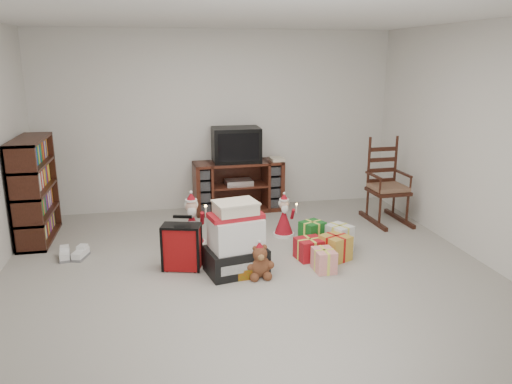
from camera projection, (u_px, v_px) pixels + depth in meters
room at (250, 154)px, 4.66m from camera, size 5.01×5.01×2.51m
tv_stand at (238, 186)px, 7.07m from camera, size 1.27×0.51×0.71m
bookshelf at (35, 192)px, 5.89m from camera, size 0.33×1.00×1.23m
rocking_chair at (386, 192)px, 6.62m from camera, size 0.50×0.79×1.16m
gift_pile at (236, 243)px, 5.02m from camera, size 0.66×0.53×0.74m
red_suitcase at (182, 247)px, 5.11m from camera, size 0.41×0.28×0.56m
stocking at (231, 251)px, 4.88m from camera, size 0.29×0.15×0.59m
teddy_bear at (259, 263)px, 4.96m from camera, size 0.23×0.20×0.33m
santa_figurine at (284, 219)px, 6.10m from camera, size 0.26×0.25×0.54m
mrs_claus_figurine at (192, 225)px, 5.78m from camera, size 0.31×0.30×0.64m
sneaker_pair at (73, 255)px, 5.44m from camera, size 0.33×0.28×0.09m
gift_cluster at (322, 246)px, 5.46m from camera, size 0.73×0.82×0.25m
crt_television at (236, 145)px, 6.92m from camera, size 0.66×0.48×0.48m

